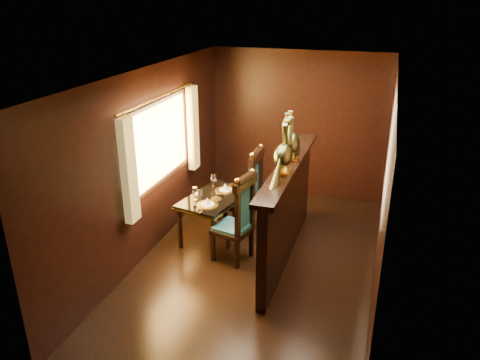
# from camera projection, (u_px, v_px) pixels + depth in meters

# --- Properties ---
(ground) EXTENTS (5.00, 5.00, 0.00)m
(ground) POSITION_uv_depth(u_px,v_px,m) (257.00, 263.00, 6.24)
(ground) COLOR black
(ground) RESTS_ON ground
(room_shell) EXTENTS (3.04, 5.04, 2.52)m
(room_shell) POSITION_uv_depth(u_px,v_px,m) (252.00, 150.00, 5.69)
(room_shell) COLOR black
(room_shell) RESTS_ON ground
(partition) EXTENTS (0.26, 2.70, 1.36)m
(partition) POSITION_uv_depth(u_px,v_px,m) (287.00, 209.00, 6.15)
(partition) COLOR black
(partition) RESTS_ON ground
(dining_table) EXTENTS (0.89, 1.24, 0.86)m
(dining_table) POSITION_uv_depth(u_px,v_px,m) (215.00, 200.00, 6.68)
(dining_table) COLOR black
(dining_table) RESTS_ON ground
(chair_left) EXTENTS (0.56, 0.57, 1.28)m
(chair_left) POSITION_uv_depth(u_px,v_px,m) (240.00, 216.00, 6.06)
(chair_left) COLOR black
(chair_left) RESTS_ON ground
(chair_right) EXTENTS (0.49, 0.54, 1.35)m
(chair_right) POSITION_uv_depth(u_px,v_px,m) (251.00, 190.00, 6.76)
(chair_right) COLOR black
(chair_right) RESTS_ON ground
(peacock_left) EXTENTS (0.22, 0.59, 0.70)m
(peacock_left) POSITION_uv_depth(u_px,v_px,m) (283.00, 146.00, 5.42)
(peacock_left) COLOR #1A4F35
(peacock_left) RESTS_ON partition
(peacock_right) EXTENTS (0.22, 0.58, 0.69)m
(peacock_right) POSITION_uv_depth(u_px,v_px,m) (292.00, 134.00, 5.87)
(peacock_right) COLOR #1A4F35
(peacock_right) RESTS_ON partition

